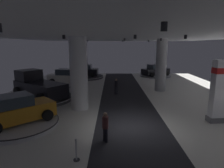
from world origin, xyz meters
The scene contains 18 objects.
ground centered at (0.00, 0.00, -0.02)m, with size 24.00×44.00×0.06m.
ceiling_with_spotlights centered at (0.00, 0.00, 5.55)m, with size 24.00×44.00×0.39m.
column_right centered at (4.03, 9.45, 2.75)m, with size 1.14×1.14×5.50m.
column_left centered at (-3.68, 3.36, 2.75)m, with size 1.33×1.33×5.50m.
brand_sign_pylon centered at (5.63, 0.73, 2.07)m, with size 1.32×0.75×3.99m.
display_platform_deep_left centered at (-5.42, 17.78, 0.15)m, with size 5.92×5.92×0.27m.
display_car_deep_left centered at (-5.39, 17.78, 1.04)m, with size 4.32×2.41×1.71m.
display_platform_far_left centered at (-6.54, 11.58, 0.21)m, with size 4.51×4.51×0.38m.
display_car_far_left centered at (-6.57, 11.59, 1.14)m, with size 4.40×2.66×1.71m.
display_platform_mid_left centered at (-7.57, 5.69, 0.17)m, with size 5.68×5.68×0.31m.
pickup_truck_mid_left centered at (-7.83, 5.89, 1.25)m, with size 5.49×4.88×2.30m.
display_platform_deep_right centered at (5.51, 18.48, 0.13)m, with size 4.63×4.63×0.22m.
display_car_deep_right centered at (5.48, 18.47, 0.99)m, with size 4.56×3.58×1.71m.
display_platform_near_left centered at (-6.88, 0.00, 0.16)m, with size 4.75×4.75×0.28m.
display_car_near_left centered at (-6.90, -0.02, 1.05)m, with size 4.30×4.17×1.71m.
visitor_walking_near centered at (-0.77, 7.80, 0.91)m, with size 0.32×0.32×1.59m.
visitor_walking_far centered at (-1.52, -1.93, 0.91)m, with size 0.32×0.32×1.59m.
stanchion_a centered at (-2.71, -3.55, 0.37)m, with size 0.28×0.28×1.01m.
Camera 1 is at (-1.18, -11.09, 4.90)m, focal length 31.10 mm.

